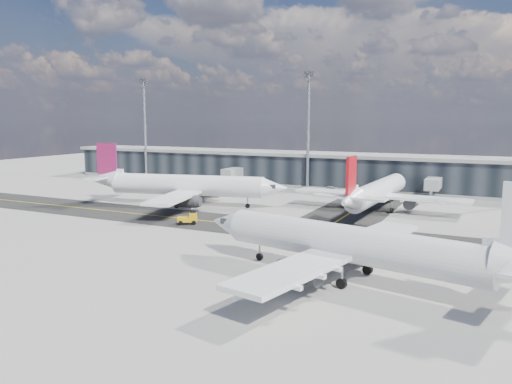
# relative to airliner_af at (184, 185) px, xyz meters

# --- Properties ---
(ground) EXTENTS (300.00, 300.00, 0.00)m
(ground) POSITION_rel_airliner_af_xyz_m (14.70, -15.51, -4.14)
(ground) COLOR gray
(ground) RESTS_ON ground
(taxiway_lanes) EXTENTS (180.00, 63.00, 0.03)m
(taxiway_lanes) POSITION_rel_airliner_af_xyz_m (18.61, -4.77, -4.13)
(taxiway_lanes) COLOR black
(taxiway_lanes) RESTS_ON ground
(terminal_concourse) EXTENTS (152.00, 19.80, 8.80)m
(terminal_concourse) POSITION_rel_airliner_af_xyz_m (14.74, 39.42, -0.05)
(terminal_concourse) COLOR black
(terminal_concourse) RESTS_ON ground
(floodlight_masts) EXTENTS (102.50, 0.70, 28.90)m
(floodlight_masts) POSITION_rel_airliner_af_xyz_m (14.70, 32.49, 11.46)
(floodlight_masts) COLOR gray
(floodlight_masts) RESTS_ON ground
(airliner_af) EXTENTS (42.09, 36.14, 12.54)m
(airliner_af) POSITION_rel_airliner_af_xyz_m (0.00, 0.00, 0.00)
(airliner_af) COLOR white
(airliner_af) RESTS_ON ground
(airliner_redtail) EXTENTS (33.57, 39.41, 11.68)m
(airliner_redtail) POSITION_rel_airliner_af_xyz_m (36.86, 10.10, -0.28)
(airliner_redtail) COLOR white
(airliner_redtail) RESTS_ON ground
(airliner_near) EXTENTS (40.64, 34.90, 12.12)m
(airliner_near) POSITION_rel_airliner_af_xyz_m (43.47, -32.03, -0.14)
(airliner_near) COLOR silver
(airliner_near) RESTS_ON ground
(baggage_tug) EXTENTS (3.59, 2.95, 2.04)m
(baggage_tug) POSITION_rel_airliner_af_xyz_m (10.99, -14.99, -3.12)
(baggage_tug) COLOR #DB9B0B
(baggage_tug) RESTS_ON ground
(service_van) EXTENTS (4.01, 6.57, 1.70)m
(service_van) POSITION_rel_airliner_af_xyz_m (21.91, 28.49, -3.29)
(service_van) COLOR white
(service_van) RESTS_ON ground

